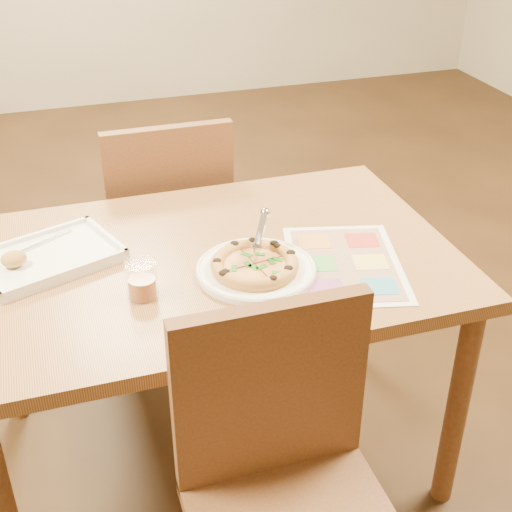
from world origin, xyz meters
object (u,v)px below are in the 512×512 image
object	(u,v)px
dining_table	(210,284)
chair_near	(284,462)
plate	(256,270)
appetizer_tray	(46,259)
pizza_cutter	(260,235)
menu	(345,264)
pizza	(255,265)
glass_tumbler	(142,282)
chair_far	(167,210)

from	to	relation	value
dining_table	chair_near	size ratio (longest dim) A/B	2.77
chair_near	plate	bearing A→B (deg)	79.06
plate	appetizer_tray	world-z (taller)	appetizer_tray
pizza_cutter	menu	size ratio (longest dim) A/B	0.34
plate	menu	world-z (taller)	plate
pizza	glass_tumbler	world-z (taller)	glass_tumbler
appetizer_tray	glass_tumbler	size ratio (longest dim) A/B	4.33
dining_table	pizza_cutter	bearing A→B (deg)	-31.59
plate	appetizer_tray	size ratio (longest dim) A/B	0.74
chair_far	menu	size ratio (longest dim) A/B	1.16
chair_near	plate	xyz separation A→B (m)	(0.09, 0.49, 0.16)
pizza_cutter	menu	distance (m)	0.24
chair_near	appetizer_tray	distance (m)	0.83
chair_near	pizza_cutter	xyz separation A→B (m)	(0.12, 0.53, 0.24)
dining_table	appetizer_tray	bearing A→B (deg)	166.64
chair_far	menu	xyz separation A→B (m)	(0.33, -0.75, 0.16)
pizza	appetizer_tray	distance (m)	0.55
pizza	glass_tumbler	size ratio (longest dim) A/B	2.37
chair_far	plate	xyz separation A→B (m)	(0.09, -0.72, 0.16)
chair_near	pizza_cutter	distance (m)	0.59
plate	pizza	size ratio (longest dim) A/B	1.36
dining_table	chair_far	size ratio (longest dim) A/B	2.77
menu	plate	bearing A→B (deg)	172.43
plate	menu	distance (m)	0.24
plate	menu	size ratio (longest dim) A/B	0.76
glass_tumbler	pizza	bearing A→B (deg)	2.71
dining_table	pizza	world-z (taller)	pizza
chair_far	pizza_cutter	xyz separation A→B (m)	(0.12, -0.67, 0.24)
appetizer_tray	glass_tumbler	xyz separation A→B (m)	(0.21, -0.23, 0.03)
dining_table	glass_tumbler	xyz separation A→B (m)	(-0.20, -0.13, 0.13)
chair_far	pizza_cutter	distance (m)	0.72
dining_table	glass_tumbler	world-z (taller)	glass_tumbler
dining_table	menu	size ratio (longest dim) A/B	3.22
chair_far	plate	bearing A→B (deg)	97.49
chair_near	appetizer_tray	xyz separation A→B (m)	(-0.41, 0.70, 0.17)
chair_near	menu	world-z (taller)	chair_near
dining_table	chair_far	distance (m)	0.61
plate	pizza	distance (m)	0.02
chair_near	chair_far	bearing A→B (deg)	90.00
chair_far	appetizer_tray	distance (m)	0.67
dining_table	appetizer_tray	xyz separation A→B (m)	(-0.41, 0.10, 0.10)
pizza	menu	world-z (taller)	pizza
chair_near	dining_table	bearing A→B (deg)	90.00
pizza	pizza_cutter	bearing A→B (deg)	58.81
chair_far	appetizer_tray	world-z (taller)	chair_far
chair_far	menu	world-z (taller)	chair_far
chair_far	appetizer_tray	xyz separation A→B (m)	(-0.41, -0.50, 0.17)
pizza_cutter	pizza	bearing A→B (deg)	177.91
pizza_cutter	glass_tumbler	world-z (taller)	pizza_cutter
glass_tumbler	menu	distance (m)	0.53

